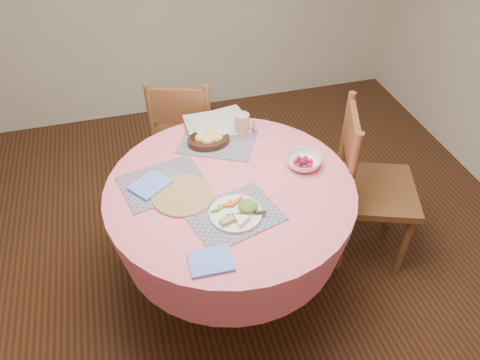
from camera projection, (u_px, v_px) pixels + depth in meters
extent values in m
plane|color=#331C0F|center=(232.00, 280.00, 2.79)|extent=(4.00, 4.00, 0.00)
cylinder|color=pink|center=(230.00, 189.00, 2.31)|extent=(1.24, 1.24, 0.04)
cone|color=pink|center=(231.00, 214.00, 2.42)|extent=(1.24, 1.24, 0.30)
cylinder|color=black|center=(231.00, 256.00, 2.64)|extent=(0.14, 0.14, 0.44)
cylinder|color=black|center=(232.00, 277.00, 2.77)|extent=(0.56, 0.56, 0.06)
cube|color=brown|center=(377.00, 191.00, 2.69)|extent=(0.57, 0.58, 0.04)
cylinder|color=brown|center=(405.00, 245.00, 2.69)|extent=(0.05, 0.05, 0.47)
cylinder|color=brown|center=(394.00, 200.00, 2.97)|extent=(0.05, 0.05, 0.47)
cylinder|color=brown|center=(342.00, 241.00, 2.71)|extent=(0.05, 0.05, 0.47)
cylinder|color=brown|center=(337.00, 197.00, 3.00)|extent=(0.05, 0.05, 0.47)
cylinder|color=brown|center=(352.00, 175.00, 2.39)|extent=(0.05, 0.05, 0.52)
cylinder|color=brown|center=(346.00, 133.00, 2.67)|extent=(0.05, 0.05, 0.52)
cube|color=brown|center=(352.00, 137.00, 2.46)|extent=(0.16, 0.36, 0.25)
cube|color=brown|center=(187.00, 135.00, 3.16)|extent=(0.53, 0.52, 0.04)
cylinder|color=brown|center=(216.00, 147.00, 3.42)|extent=(0.05, 0.05, 0.44)
cylinder|color=brown|center=(168.00, 146.00, 3.43)|extent=(0.05, 0.05, 0.44)
cylinder|color=brown|center=(212.00, 176.00, 3.17)|extent=(0.05, 0.05, 0.44)
cylinder|color=brown|center=(160.00, 175.00, 3.18)|extent=(0.05, 0.05, 0.44)
cylinder|color=brown|center=(208.00, 121.00, 2.86)|extent=(0.05, 0.05, 0.49)
cylinder|color=brown|center=(151.00, 119.00, 2.87)|extent=(0.05, 0.05, 0.49)
cube|color=brown|center=(178.00, 106.00, 2.80)|extent=(0.34, 0.14, 0.23)
cube|color=#167F6A|center=(234.00, 215.00, 2.14)|extent=(0.47, 0.40, 0.01)
cube|color=#167F6A|center=(163.00, 183.00, 2.31)|extent=(0.46, 0.38, 0.01)
cube|color=#167F6A|center=(218.00, 141.00, 2.57)|extent=(0.49, 0.45, 0.01)
cylinder|color=olive|center=(183.00, 195.00, 2.24)|extent=(0.30, 0.30, 0.01)
cube|color=#6189FA|center=(211.00, 261.00, 1.93)|extent=(0.18, 0.15, 0.01)
cube|color=#6189FA|center=(150.00, 185.00, 2.28)|extent=(0.23, 0.22, 0.01)
cylinder|color=white|center=(236.00, 213.00, 2.13)|extent=(0.24, 0.24, 0.01)
ellipsoid|color=#2F4D1A|center=(249.00, 209.00, 2.12)|extent=(0.11, 0.11, 0.04)
cylinder|color=#FAEBC8|center=(237.00, 221.00, 2.07)|extent=(0.13, 0.13, 0.02)
cube|color=#937A55|center=(224.00, 219.00, 2.08)|extent=(0.07, 0.05, 0.02)
cube|color=silver|center=(242.00, 215.00, 2.11)|extent=(0.15, 0.03, 0.00)
cylinder|color=black|center=(209.00, 140.00, 2.55)|extent=(0.23, 0.23, 0.03)
ellipsoid|color=#FFDA82|center=(201.00, 136.00, 2.52)|extent=(0.07, 0.06, 0.05)
ellipsoid|color=#FFDA82|center=(211.00, 131.00, 2.55)|extent=(0.07, 0.06, 0.05)
ellipsoid|color=#FFDA82|center=(216.00, 136.00, 2.52)|extent=(0.07, 0.06, 0.05)
ellipsoid|color=#FFDA82|center=(208.00, 138.00, 2.50)|extent=(0.07, 0.06, 0.05)
cylinder|color=tan|center=(242.00, 125.00, 2.57)|extent=(0.08, 0.08, 0.14)
torus|color=tan|center=(249.00, 124.00, 2.58)|extent=(0.07, 0.01, 0.07)
imported|color=white|center=(303.00, 162.00, 2.40)|extent=(0.21, 0.21, 0.06)
sphere|color=#B90919|center=(311.00, 161.00, 2.41)|extent=(0.03, 0.03, 0.03)
sphere|color=#B90919|center=(306.00, 158.00, 2.43)|extent=(0.03, 0.03, 0.03)
sphere|color=#B90919|center=(299.00, 158.00, 2.43)|extent=(0.03, 0.03, 0.03)
sphere|color=#B90919|center=(295.00, 162.00, 2.41)|extent=(0.03, 0.03, 0.03)
sphere|color=#B90919|center=(298.00, 166.00, 2.38)|extent=(0.03, 0.03, 0.03)
sphere|color=#B90919|center=(304.00, 168.00, 2.37)|extent=(0.03, 0.03, 0.03)
sphere|color=#B90919|center=(310.00, 165.00, 2.38)|extent=(0.03, 0.03, 0.03)
sphere|color=#491433|center=(303.00, 162.00, 2.40)|extent=(0.05, 0.05, 0.05)
cube|color=silver|center=(217.00, 126.00, 2.65)|extent=(0.34, 0.28, 0.03)
cube|color=silver|center=(220.00, 122.00, 2.64)|extent=(0.36, 0.30, 0.01)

